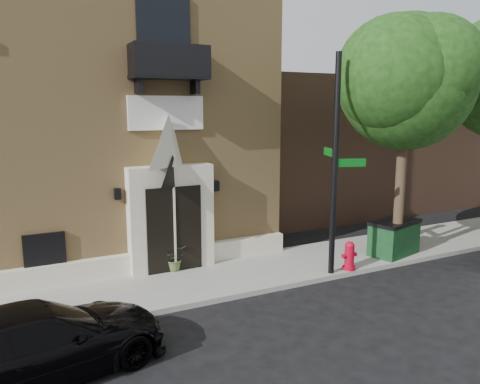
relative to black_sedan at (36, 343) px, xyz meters
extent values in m
plane|color=black|center=(5.12, 1.63, -0.73)|extent=(120.00, 120.00, 0.00)
cube|color=gray|center=(6.12, 3.13, -0.65)|extent=(42.00, 3.00, 0.15)
cube|color=tan|center=(2.12, 9.63, 3.77)|extent=(12.00, 10.00, 9.00)
cube|color=beige|center=(2.12, 4.51, -0.28)|extent=(12.00, 0.30, 0.60)
cube|color=beige|center=(4.12, 4.38, 1.02)|extent=(2.60, 0.55, 3.20)
pyramid|color=beige|center=(4.12, 4.38, 3.37)|extent=(2.60, 0.55, 1.50)
cube|color=black|center=(4.12, 4.09, 0.72)|extent=(1.70, 0.06, 2.60)
cube|color=beige|center=(4.12, 4.05, 0.72)|extent=(0.06, 0.04, 2.60)
cube|color=white|center=(4.12, 4.57, 4.17)|extent=(2.30, 0.10, 1.00)
cube|color=black|center=(4.12, 4.18, 5.17)|extent=(2.20, 0.90, 0.10)
cube|color=black|center=(4.12, 3.75, 5.62)|extent=(2.20, 0.06, 0.90)
cube|color=black|center=(3.07, 4.18, 5.62)|extent=(0.06, 0.90, 0.90)
cube|color=black|center=(5.17, 4.18, 5.62)|extent=(0.06, 0.90, 0.90)
cube|color=black|center=(4.12, 4.60, 6.37)|extent=(1.60, 0.08, 2.20)
cube|color=black|center=(0.52, 4.58, 0.42)|extent=(1.10, 0.10, 1.00)
cube|color=orange|center=(0.52, 4.61, 0.42)|extent=(0.85, 0.06, 0.75)
cube|color=black|center=(2.57, 4.51, 1.87)|extent=(0.18, 0.18, 0.32)
cube|color=black|center=(5.67, 4.51, 1.87)|extent=(0.18, 0.18, 0.32)
cube|color=brown|center=(17.12, 10.63, 2.47)|extent=(18.00, 8.00, 6.40)
cylinder|color=#38281C|center=(11.12, 2.08, 1.52)|extent=(0.32, 0.32, 4.20)
sphere|color=#13330D|center=(11.12, 2.08, 5.09)|extent=(4.20, 4.20, 4.20)
sphere|color=#13330D|center=(11.92, 2.38, 4.79)|extent=(3.36, 3.36, 3.36)
sphere|color=#13330D|center=(10.42, 1.88, 5.29)|extent=(3.57, 3.57, 3.57)
sphere|color=#13330D|center=(11.32, 1.38, 5.49)|extent=(3.15, 3.15, 3.15)
imported|color=black|center=(0.00, 0.00, 0.00)|extent=(5.34, 3.12, 1.45)
cylinder|color=black|center=(8.25, 1.84, 2.65)|extent=(0.17, 0.17, 6.44)
cube|color=#065612|center=(8.71, 1.69, 2.75)|extent=(0.88, 0.32, 0.24)
cube|color=#065612|center=(8.40, 2.30, 3.02)|extent=(0.32, 0.88, 0.24)
cylinder|color=#B40520|center=(8.94, 1.83, -0.53)|extent=(0.40, 0.40, 0.09)
cylinder|color=#B40520|center=(8.94, 1.83, -0.18)|extent=(0.29, 0.29, 0.62)
sphere|color=#B40520|center=(8.94, 1.83, 0.17)|extent=(0.29, 0.29, 0.29)
cylinder|color=#B40520|center=(8.94, 1.83, -0.13)|extent=(0.51, 0.13, 0.13)
cube|color=#0D331A|center=(11.29, 2.38, -0.05)|extent=(1.92, 1.37, 1.06)
cube|color=black|center=(11.29, 2.38, 0.53)|extent=(1.98, 1.43, 0.12)
imported|color=#516934|center=(4.11, 4.18, -0.19)|extent=(0.85, 0.79, 0.78)
imported|color=black|center=(12.73, 3.63, 0.38)|extent=(0.81, 0.67, 1.91)
camera|label=1|loc=(-0.21, -8.94, 4.35)|focal=35.00mm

